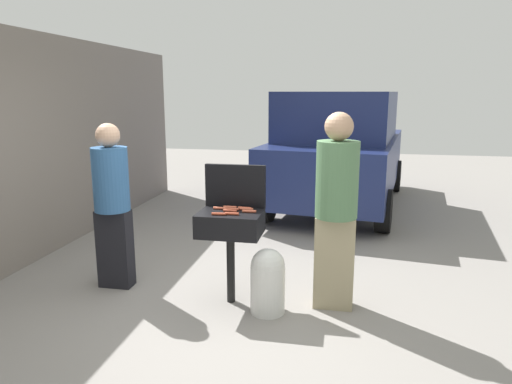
% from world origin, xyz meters
% --- Properties ---
extents(ground_plane, '(24.00, 24.00, 0.00)m').
position_xyz_m(ground_plane, '(0.00, 0.00, 0.00)').
color(ground_plane, gray).
extents(house_wall_side, '(0.24, 8.00, 2.72)m').
position_xyz_m(house_wall_side, '(-2.64, 1.00, 1.36)').
color(house_wall_side, slate).
rests_on(house_wall_side, ground).
extents(bbq_grill, '(0.60, 0.44, 0.90)m').
position_xyz_m(bbq_grill, '(0.08, 0.09, 0.76)').
color(bbq_grill, black).
rests_on(bbq_grill, ground).
extents(grill_lid_open, '(0.60, 0.05, 0.42)m').
position_xyz_m(grill_lid_open, '(0.08, 0.31, 1.11)').
color(grill_lid_open, black).
rests_on(grill_lid_open, bbq_grill).
extents(hot_dog_0, '(0.13, 0.03, 0.03)m').
position_xyz_m(hot_dog_0, '(0.07, 0.09, 0.92)').
color(hot_dog_0, '#B74C33').
rests_on(hot_dog_0, bbq_grill).
extents(hot_dog_1, '(0.13, 0.04, 0.03)m').
position_xyz_m(hot_dog_1, '(0.19, 0.22, 0.92)').
color(hot_dog_1, '#B74C33').
rests_on(hot_dog_1, bbq_grill).
extents(hot_dog_2, '(0.13, 0.04, 0.03)m').
position_xyz_m(hot_dog_2, '(0.08, 0.16, 0.92)').
color(hot_dog_2, '#B74C33').
rests_on(hot_dog_2, bbq_grill).
extents(hot_dog_3, '(0.13, 0.04, 0.03)m').
position_xyz_m(hot_dog_3, '(0.00, -0.04, 0.92)').
color(hot_dog_3, '#AD4228').
rests_on(hot_dog_3, bbq_grill).
extents(hot_dog_4, '(0.13, 0.03, 0.03)m').
position_xyz_m(hot_dog_4, '(0.26, 0.11, 0.92)').
color(hot_dog_4, '#C6593D').
rests_on(hot_dog_4, bbq_grill).
extents(hot_dog_5, '(0.13, 0.03, 0.03)m').
position_xyz_m(hot_dog_5, '(0.12, -0.02, 0.92)').
color(hot_dog_5, '#AD4228').
rests_on(hot_dog_5, bbq_grill).
extents(hot_dog_6, '(0.13, 0.03, 0.03)m').
position_xyz_m(hot_dog_6, '(0.21, 0.18, 0.92)').
color(hot_dog_6, '#C6593D').
rests_on(hot_dog_6, bbq_grill).
extents(hot_dog_7, '(0.13, 0.03, 0.03)m').
position_xyz_m(hot_dog_7, '(-0.05, 0.17, 0.92)').
color(hot_dog_7, '#C6593D').
rests_on(hot_dog_7, bbq_grill).
extents(hot_dog_8, '(0.13, 0.03, 0.03)m').
position_xyz_m(hot_dog_8, '(0.04, 0.23, 0.92)').
color(hot_dog_8, '#C6593D').
rests_on(hot_dog_8, bbq_grill).
extents(propane_tank, '(0.32, 0.32, 0.62)m').
position_xyz_m(propane_tank, '(0.47, -0.07, 0.32)').
color(propane_tank, silver).
rests_on(propane_tank, ground).
extents(person_left, '(0.36, 0.36, 1.71)m').
position_xyz_m(person_left, '(-1.21, 0.23, 0.93)').
color(person_left, black).
rests_on(person_left, ground).
extents(person_right, '(0.39, 0.39, 1.84)m').
position_xyz_m(person_right, '(1.06, 0.17, 1.00)').
color(person_right, gray).
rests_on(person_right, ground).
extents(parked_minivan, '(2.53, 4.62, 2.02)m').
position_xyz_m(parked_minivan, '(1.01, 4.36, 1.03)').
color(parked_minivan, navy).
rests_on(parked_minivan, ground).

